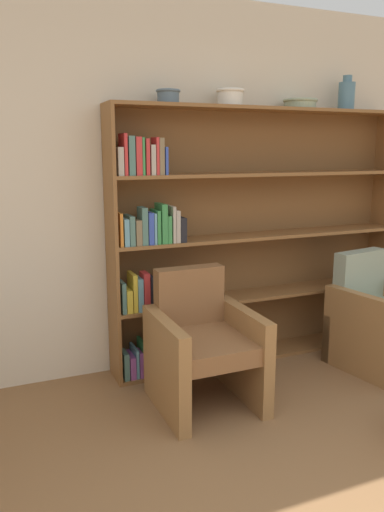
% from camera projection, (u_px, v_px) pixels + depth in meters
% --- Properties ---
extents(wall_back, '(12.00, 0.06, 2.75)m').
position_uv_depth(wall_back, '(208.00, 187.00, 3.89)').
color(wall_back, beige).
rests_on(wall_back, ground).
extents(bookshelf, '(2.46, 0.30, 1.97)m').
position_uv_depth(bookshelf, '(236.00, 240.00, 3.89)').
color(bookshelf, brown).
rests_on(bookshelf, ground).
extents(bowl_cream, '(0.17, 0.17, 0.10)m').
position_uv_depth(bowl_cream, '(168.00, 96.00, 3.44)').
color(bowl_cream, slate).
rests_on(bowl_cream, bookshelf).
extents(bowl_terracotta, '(0.21, 0.21, 0.12)m').
position_uv_depth(bowl_terracotta, '(230.00, 96.00, 3.62)').
color(bowl_terracotta, silver).
rests_on(bowl_terracotta, bookshelf).
extents(bowl_sage, '(0.27, 0.27, 0.07)m').
position_uv_depth(bowl_sage, '(300.00, 103.00, 3.85)').
color(bowl_sage, gray).
rests_on(bowl_sage, bookshelf).
extents(vase_tall, '(0.13, 0.13, 0.27)m').
position_uv_depth(vase_tall, '(347.00, 95.00, 4.00)').
color(vase_tall, slate).
rests_on(vase_tall, bookshelf).
extents(armchair_leather, '(0.64, 0.68, 0.88)m').
position_uv_depth(armchair_leather, '(203.00, 345.00, 3.29)').
color(armchair_leather, olive).
rests_on(armchair_leather, ground).
extents(armchair_cushioned, '(0.75, 0.78, 0.88)m').
position_uv_depth(armchair_cushioned, '(381.00, 316.00, 3.86)').
color(armchair_cushioned, olive).
rests_on(armchair_cushioned, ground).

